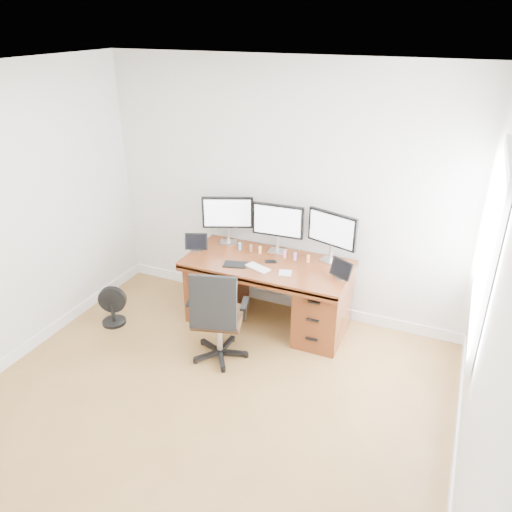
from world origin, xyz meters
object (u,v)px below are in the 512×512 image
at_px(desk, 268,290).
at_px(floor_fan, 112,306).
at_px(office_chair, 218,331).
at_px(keyboard, 258,268).
at_px(monitor_center, 278,222).

distance_m(desk, floor_fan, 1.68).
bearing_deg(office_chair, desk, 60.12).
xyz_separation_m(office_chair, keyboard, (0.16, 0.57, 0.43)).
height_order(desk, keyboard, keyboard).
bearing_deg(keyboard, floor_fan, -141.28).
xyz_separation_m(desk, monitor_center, (0.00, 0.24, 0.68)).
bearing_deg(floor_fan, monitor_center, 10.10).
xyz_separation_m(desk, keyboard, (-0.04, -0.21, 0.36)).
xyz_separation_m(office_chair, monitor_center, (0.20, 1.02, 0.76)).
bearing_deg(monitor_center, office_chair, -103.94).
relative_size(office_chair, monitor_center, 1.78).
relative_size(desk, floor_fan, 3.90).
xyz_separation_m(floor_fan, keyboard, (1.49, 0.48, 0.55)).
bearing_deg(floor_fan, office_chair, -25.06).
height_order(desk, floor_fan, desk).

